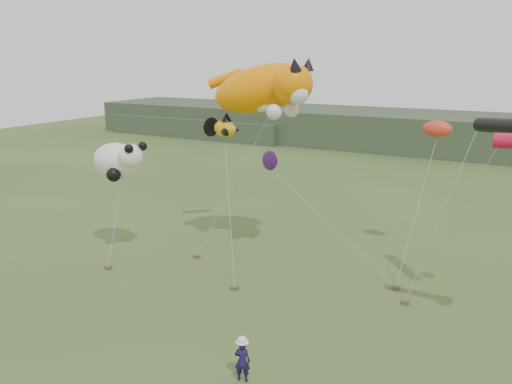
# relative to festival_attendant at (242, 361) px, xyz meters

# --- Properties ---
(ground) EXTENTS (120.00, 120.00, 0.00)m
(ground) POSITION_rel_festival_attendant_xyz_m (-1.34, 1.75, -0.71)
(ground) COLOR #385123
(ground) RESTS_ON ground
(headland) EXTENTS (90.00, 13.00, 4.00)m
(headland) POSITION_rel_festival_attendant_xyz_m (-4.45, 46.44, 1.22)
(headland) COLOR #2D3D28
(headland) RESTS_ON ground
(festival_attendant) EXTENTS (0.59, 0.48, 1.41)m
(festival_attendant) POSITION_rel_festival_attendant_xyz_m (0.00, 0.00, 0.00)
(festival_attendant) COLOR #171141
(festival_attendant) RESTS_ON ground
(sandbag_anchors) EXTENTS (13.95, 4.74, 0.16)m
(sandbag_anchors) POSITION_rel_festival_attendant_xyz_m (-2.95, 6.86, -0.63)
(sandbag_anchors) COLOR brown
(sandbag_anchors) RESTS_ON ground
(cat_kite) EXTENTS (6.66, 4.03, 3.31)m
(cat_kite) POSITION_rel_festival_attendant_xyz_m (-4.18, 9.93, 7.89)
(cat_kite) COLOR orange
(cat_kite) RESTS_ON ground
(fish_kite) EXTENTS (2.71, 1.80, 1.34)m
(fish_kite) POSITION_rel_festival_attendant_xyz_m (-6.90, 9.54, 5.89)
(fish_kite) COLOR gold
(fish_kite) RESTS_ON ground
(panda_kite) EXTENTS (3.21, 2.07, 1.99)m
(panda_kite) POSITION_rel_festival_attendant_xyz_m (-10.84, 6.36, 4.33)
(panda_kite) COLOR white
(panda_kite) RESTS_ON ground
(misc_kites) EXTENTS (9.91, 1.45, 3.24)m
(misc_kites) POSITION_rel_festival_attendant_xyz_m (-0.44, 13.12, 5.04)
(misc_kites) COLOR red
(misc_kites) RESTS_ON ground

